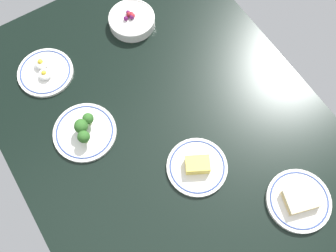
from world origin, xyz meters
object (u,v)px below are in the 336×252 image
at_px(plate_cheese, 197,166).
at_px(plate_sandwich, 299,200).
at_px(plate_broccoli, 84,131).
at_px(plate_eggs, 45,72).
at_px(bowl_berries, 132,20).

relative_size(plate_cheese, plate_sandwich, 0.98).
xyz_separation_m(plate_cheese, plate_broccoli, (0.29, 0.24, 0.01)).
xyz_separation_m(plate_sandwich, plate_eggs, (0.82, 0.46, -0.00)).
bearing_deg(plate_cheese, bowl_berries, -10.16).
relative_size(plate_cheese, plate_broccoli, 0.93).
xyz_separation_m(plate_cheese, plate_eggs, (0.57, 0.26, -0.00)).
height_order(plate_broccoli, bowl_berries, plate_broccoli).
bearing_deg(bowl_berries, plate_broccoli, 130.30).
height_order(plate_sandwich, bowl_berries, bowl_berries).
xyz_separation_m(plate_broccoli, bowl_berries, (0.30, -0.35, 0.00)).
bearing_deg(bowl_berries, plate_eggs, 93.27).
relative_size(plate_sandwich, plate_broccoli, 0.95).
bearing_deg(plate_cheese, plate_broccoli, 39.84).
bearing_deg(plate_sandwich, plate_cheese, 38.54).
height_order(bowl_berries, plate_eggs, bowl_berries).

